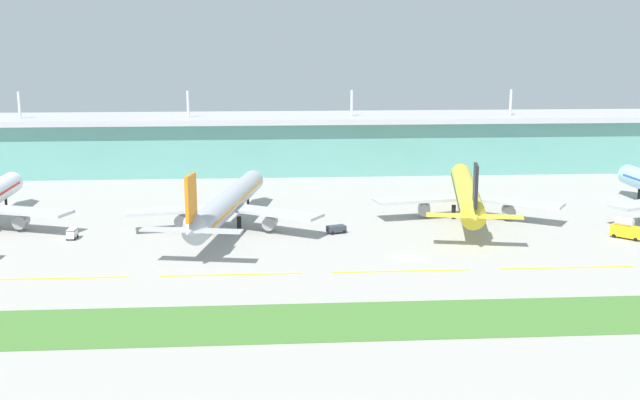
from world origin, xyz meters
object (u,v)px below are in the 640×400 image
at_px(airliner_far_middle, 466,194).
at_px(fuel_truck, 627,229).
at_px(baggage_cart, 72,234).
at_px(pushback_tug, 336,229).
at_px(airliner_near_middle, 227,204).

xyz_separation_m(airliner_far_middle, fuel_truck, (31.87, -24.06, -4.19)).
xyz_separation_m(airliner_far_middle, baggage_cart, (-97.22, -15.38, -5.19)).
bearing_deg(pushback_tug, baggage_cart, -178.90).
xyz_separation_m(airliner_far_middle, pushback_tug, (-35.29, -14.18, -5.36)).
relative_size(airliner_far_middle, fuel_truck, 9.97).
relative_size(baggage_cart, pushback_tug, 0.74).
relative_size(airliner_far_middle, baggage_cart, 19.17).
bearing_deg(airliner_near_middle, baggage_cart, -168.86).
height_order(airliner_near_middle, baggage_cart, airliner_near_middle).
height_order(airliner_far_middle, baggage_cart, airliner_far_middle).
height_order(baggage_cart, pushback_tug, baggage_cart).
relative_size(airliner_near_middle, baggage_cart, 19.45).
distance_m(airliner_near_middle, baggage_cart, 36.79).
bearing_deg(airliner_far_middle, pushback_tug, -158.10).
xyz_separation_m(fuel_truck, pushback_tug, (-67.16, 9.88, -1.16)).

